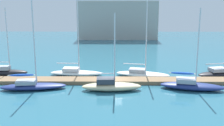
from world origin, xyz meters
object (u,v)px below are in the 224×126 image
object	(u,v)px
sailboat_0	(8,71)
harbor_building_distant	(117,19)
sailboat_6	(222,73)
sailboat_2	(76,72)
sailboat_3	(111,85)
sailboat_5	(191,85)
sailboat_1	(32,85)
sailboat_4	(142,73)

from	to	relation	value
sailboat_0	harbor_building_distant	world-z (taller)	harbor_building_distant
sailboat_6	harbor_building_distant	distance (m)	44.50
sailboat_2	sailboat_3	bearing A→B (deg)	-49.77
sailboat_5	sailboat_6	distance (m)	8.03
sailboat_0	sailboat_5	world-z (taller)	sailboat_5
sailboat_0	sailboat_1	bearing A→B (deg)	-52.59
sailboat_0	sailboat_4	size ratio (longest dim) A/B	0.77
sailboat_5	sailboat_2	bearing A→B (deg)	168.26
sailboat_0	sailboat_4	world-z (taller)	sailboat_4
sailboat_4	sailboat_6	xyz separation A→B (m)	(10.61, 0.10, 0.02)
sailboat_3	harbor_building_distant	bearing A→B (deg)	86.07
harbor_building_distant	sailboat_1	bearing A→B (deg)	-101.92
sailboat_4	sailboat_5	world-z (taller)	sailboat_4
sailboat_1	sailboat_5	xyz separation A→B (m)	(17.96, 0.08, 0.03)
sailboat_1	harbor_building_distant	bearing A→B (deg)	70.86
sailboat_5	sailboat_6	xyz separation A→B (m)	(5.63, 5.73, -0.04)
sailboat_4	harbor_building_distant	world-z (taller)	sailboat_4
sailboat_3	sailboat_4	distance (m)	7.27
sailboat_2	sailboat_5	world-z (taller)	sailboat_2
sailboat_1	sailboat_4	bearing A→B (deg)	16.53
sailboat_2	sailboat_3	size ratio (longest dim) A/B	1.24
sailboat_2	sailboat_5	bearing A→B (deg)	-20.05
sailboat_1	sailboat_2	size ratio (longest dim) A/B	0.96
sailboat_0	sailboat_5	xyz separation A→B (m)	(23.02, -5.91, -0.01)
sailboat_1	sailboat_6	xyz separation A→B (m)	(23.59, 5.80, -0.01)
sailboat_3	sailboat_5	world-z (taller)	sailboat_5
sailboat_1	sailboat_3	xyz separation A→B (m)	(8.90, -0.30, 0.05)
sailboat_2	sailboat_1	bearing A→B (deg)	-119.87
sailboat_4	sailboat_3	bearing A→B (deg)	-111.31
sailboat_2	harbor_building_distant	world-z (taller)	sailboat_2
harbor_building_distant	sailboat_6	bearing A→B (deg)	-72.31
sailboat_3	sailboat_4	size ratio (longest dim) A/B	0.73
harbor_building_distant	sailboat_4	bearing A→B (deg)	-86.15
sailboat_2	sailboat_4	bearing A→B (deg)	0.69
sailboat_5	harbor_building_distant	world-z (taller)	harbor_building_distant
sailboat_0	sailboat_5	distance (m)	23.77
sailboat_1	sailboat_2	world-z (taller)	sailboat_2
sailboat_4	sailboat_5	distance (m)	7.52
sailboat_6	harbor_building_distant	size ratio (longest dim) A/B	0.48
sailboat_0	sailboat_2	bearing A→B (deg)	-1.60
sailboat_0	sailboat_6	world-z (taller)	sailboat_6
sailboat_1	sailboat_5	size ratio (longest dim) A/B	1.13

